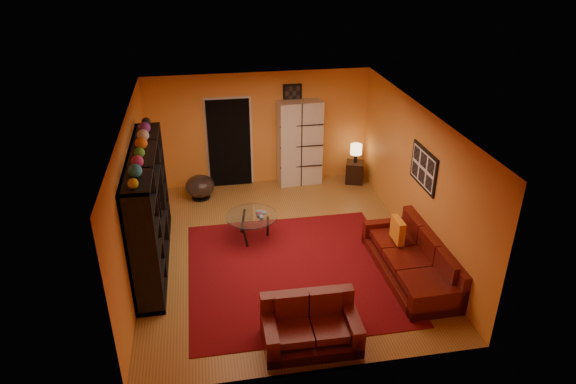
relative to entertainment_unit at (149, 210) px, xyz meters
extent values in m
plane|color=brown|center=(2.27, 0.00, -1.05)|extent=(6.00, 6.00, 0.00)
plane|color=white|center=(2.27, 0.00, 1.55)|extent=(6.00, 6.00, 0.00)
plane|color=orange|center=(2.27, 3.00, 0.25)|extent=(6.00, 0.00, 6.00)
plane|color=orange|center=(2.27, -3.00, 0.25)|extent=(6.00, 0.00, 6.00)
plane|color=orange|center=(-0.23, 0.00, 0.25)|extent=(0.00, 6.00, 6.00)
plane|color=orange|center=(4.78, 0.00, 0.25)|extent=(0.00, 6.00, 6.00)
cube|color=#50090F|center=(2.38, -0.70, -1.04)|extent=(3.60, 3.60, 0.01)
cube|color=black|center=(1.57, 2.96, -0.03)|extent=(0.95, 0.10, 2.04)
cube|color=black|center=(4.75, -0.30, 0.55)|extent=(0.03, 1.00, 0.70)
cube|color=black|center=(3.02, 2.98, 1.00)|extent=(0.42, 0.03, 0.52)
cube|color=black|center=(0.00, 0.00, 0.00)|extent=(0.45, 3.00, 2.10)
imported|color=black|center=(0.05, -0.03, -0.08)|extent=(0.86, 0.11, 0.49)
cube|color=#460C09|center=(4.32, -1.15, -0.89)|extent=(1.00, 2.36, 0.32)
cube|color=#460C09|center=(4.71, -1.15, -0.62)|extent=(0.22, 2.34, 0.85)
cube|color=#460C09|center=(4.34, -2.23, -0.74)|extent=(0.96, 0.20, 0.62)
cube|color=#460C09|center=(4.31, -0.07, -0.74)|extent=(0.96, 0.20, 0.62)
cube|color=#460C09|center=(4.30, -1.81, -0.58)|extent=(0.75, 0.65, 0.12)
cube|color=#460C09|center=(4.29, -1.15, -0.58)|extent=(0.75, 0.65, 0.12)
cube|color=#460C09|center=(4.27, -0.49, -0.58)|extent=(0.75, 0.65, 0.12)
cube|color=#460C09|center=(2.29, -2.50, -0.89)|extent=(1.37, 0.83, 0.32)
cube|color=#460C09|center=(2.30, -2.18, -0.62)|extent=(1.36, 0.20, 0.85)
cube|color=#460C09|center=(2.88, -2.51, -0.74)|extent=(0.19, 0.82, 0.62)
cube|color=#460C09|center=(1.71, -2.49, -0.74)|extent=(0.19, 0.82, 0.62)
cube|color=#460C09|center=(2.54, -2.54, -0.58)|extent=(0.49, 0.60, 0.12)
cube|color=#460C09|center=(2.04, -2.54, -0.58)|extent=(0.49, 0.60, 0.12)
cube|color=orange|center=(4.22, -0.70, -0.42)|extent=(0.12, 0.42, 0.42)
cylinder|color=silver|center=(1.79, 0.48, -0.56)|extent=(0.99, 0.99, 0.02)
cylinder|color=black|center=(2.09, 0.47, -0.80)|extent=(0.05, 0.05, 0.47)
cylinder|color=black|center=(1.64, 0.75, -0.80)|extent=(0.05, 0.05, 0.47)
cylinder|color=black|center=(1.62, 0.22, -0.80)|extent=(0.05, 0.05, 0.47)
cube|color=silver|center=(3.17, 2.80, -0.07)|extent=(1.01, 0.51, 1.97)
cylinder|color=black|center=(0.85, 2.36, -1.03)|extent=(0.44, 0.44, 0.03)
cylinder|color=black|center=(0.85, 2.36, -0.95)|extent=(0.06, 0.06, 0.15)
ellipsoid|color=#3F3838|center=(0.85, 2.36, -0.76)|extent=(0.65, 0.65, 0.48)
cube|color=black|center=(4.45, 2.59, -0.80)|extent=(0.51, 0.51, 0.50)
cylinder|color=black|center=(4.45, 2.59, -0.44)|extent=(0.08, 0.08, 0.21)
cylinder|color=#FFD28C|center=(4.45, 2.59, -0.22)|extent=(0.26, 0.26, 0.23)
camera|label=1|loc=(1.01, -7.94, 4.20)|focal=32.00mm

